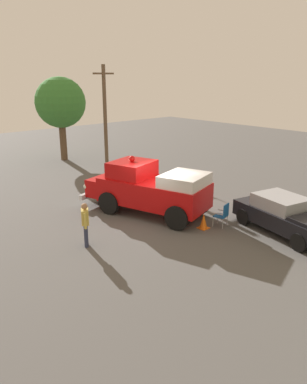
{
  "coord_description": "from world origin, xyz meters",
  "views": [
    {
      "loc": [
        -10.39,
        -11.22,
        6.07
      ],
      "look_at": [
        0.18,
        0.57,
        1.06
      ],
      "focal_mm": 34.61,
      "sensor_mm": 36.0,
      "label": 1
    }
  ],
  "objects_px": {
    "spectator_standing": "(85,222)",
    "traffic_cone": "(204,221)",
    "utility_pole": "(105,113)",
    "classic_hot_rod": "(286,215)",
    "vintage_fire_truck": "(149,188)",
    "lawn_chair_spare": "(196,180)",
    "lawn_chair_by_car": "(223,213)",
    "oak_tree_left": "(60,103)"
  },
  "relations": [
    {
      "from": "spectator_standing",
      "to": "traffic_cone",
      "type": "bearing_deg",
      "value": -22.04
    },
    {
      "from": "spectator_standing",
      "to": "utility_pole",
      "type": "bearing_deg",
      "value": 51.91
    },
    {
      "from": "utility_pole",
      "to": "classic_hot_rod",
      "type": "bearing_deg",
      "value": -97.42
    },
    {
      "from": "vintage_fire_truck",
      "to": "lawn_chair_spare",
      "type": "bearing_deg",
      "value": 12.07
    },
    {
      "from": "vintage_fire_truck",
      "to": "classic_hot_rod",
      "type": "relative_size",
      "value": 1.36
    },
    {
      "from": "utility_pole",
      "to": "lawn_chair_spare",
      "type": "bearing_deg",
      "value": -92.61
    },
    {
      "from": "utility_pole",
      "to": "lawn_chair_by_car",
      "type": "bearing_deg",
      "value": -104.25
    },
    {
      "from": "classic_hot_rod",
      "to": "lawn_chair_spare",
      "type": "xyz_separation_m",
      "value": [
        1.57,
        6.21,
        -0.16
      ]
    },
    {
      "from": "lawn_chair_by_car",
      "to": "oak_tree_left",
      "type": "height_order",
      "value": "oak_tree_left"
    },
    {
      "from": "vintage_fire_truck",
      "to": "classic_hot_rod",
      "type": "height_order",
      "value": "vintage_fire_truck"
    },
    {
      "from": "classic_hot_rod",
      "to": "vintage_fire_truck",
      "type": "bearing_deg",
      "value": 116.13
    },
    {
      "from": "spectator_standing",
      "to": "oak_tree_left",
      "type": "distance_m",
      "value": 15.67
    },
    {
      "from": "vintage_fire_truck",
      "to": "lawn_chair_spare",
      "type": "distance_m",
      "value": 4.32
    },
    {
      "from": "oak_tree_left",
      "to": "traffic_cone",
      "type": "bearing_deg",
      "value": -98.04
    },
    {
      "from": "spectator_standing",
      "to": "oak_tree_left",
      "type": "xyz_separation_m",
      "value": [
        6.71,
        13.8,
        3.2
      ]
    },
    {
      "from": "oak_tree_left",
      "to": "classic_hot_rod",
      "type": "bearing_deg",
      "value": -90.33
    },
    {
      "from": "lawn_chair_spare",
      "to": "utility_pole",
      "type": "bearing_deg",
      "value": 87.39
    },
    {
      "from": "classic_hot_rod",
      "to": "traffic_cone",
      "type": "height_order",
      "value": "classic_hot_rod"
    },
    {
      "from": "classic_hot_rod",
      "to": "oak_tree_left",
      "type": "bearing_deg",
      "value": 89.67
    },
    {
      "from": "lawn_chair_spare",
      "to": "utility_pole",
      "type": "distance_m",
      "value": 9.52
    },
    {
      "from": "classic_hot_rod",
      "to": "lawn_chair_spare",
      "type": "distance_m",
      "value": 6.41
    },
    {
      "from": "traffic_cone",
      "to": "utility_pole",
      "type": "bearing_deg",
      "value": 72.26
    },
    {
      "from": "spectator_standing",
      "to": "traffic_cone",
      "type": "relative_size",
      "value": 2.64
    },
    {
      "from": "vintage_fire_truck",
      "to": "lawn_chair_by_car",
      "type": "relative_size",
      "value": 6.2
    },
    {
      "from": "traffic_cone",
      "to": "lawn_chair_by_car",
      "type": "bearing_deg",
      "value": -29.52
    },
    {
      "from": "vintage_fire_truck",
      "to": "lawn_chair_spare",
      "type": "relative_size",
      "value": 6.2
    },
    {
      "from": "lawn_chair_by_car",
      "to": "lawn_chair_spare",
      "type": "relative_size",
      "value": 1.0
    },
    {
      "from": "utility_pole",
      "to": "traffic_cone",
      "type": "bearing_deg",
      "value": -107.74
    },
    {
      "from": "lawn_chair_by_car",
      "to": "lawn_chair_spare",
      "type": "height_order",
      "value": "same"
    },
    {
      "from": "lawn_chair_spare",
      "to": "vintage_fire_truck",
      "type": "bearing_deg",
      "value": -167.93
    },
    {
      "from": "classic_hot_rod",
      "to": "spectator_standing",
      "type": "distance_m",
      "value": 7.88
    },
    {
      "from": "lawn_chair_spare",
      "to": "utility_pole",
      "type": "height_order",
      "value": "utility_pole"
    },
    {
      "from": "utility_pole",
      "to": "traffic_cone",
      "type": "height_order",
      "value": "utility_pole"
    },
    {
      "from": "lawn_chair_spare",
      "to": "traffic_cone",
      "type": "relative_size",
      "value": 1.61
    },
    {
      "from": "vintage_fire_truck",
      "to": "traffic_cone",
      "type": "distance_m",
      "value": 3.02
    },
    {
      "from": "lawn_chair_by_car",
      "to": "utility_pole",
      "type": "relative_size",
      "value": 0.15
    },
    {
      "from": "lawn_chair_spare",
      "to": "spectator_standing",
      "type": "height_order",
      "value": "spectator_standing"
    },
    {
      "from": "classic_hot_rod",
      "to": "utility_pole",
      "type": "bearing_deg",
      "value": 82.58
    },
    {
      "from": "classic_hot_rod",
      "to": "lawn_chair_by_car",
      "type": "bearing_deg",
      "value": 123.48
    },
    {
      "from": "oak_tree_left",
      "to": "lawn_chair_spare",
      "type": "bearing_deg",
      "value": -82.95
    },
    {
      "from": "vintage_fire_truck",
      "to": "lawn_chair_by_car",
      "type": "bearing_deg",
      "value": -69.08
    },
    {
      "from": "oak_tree_left",
      "to": "traffic_cone",
      "type": "relative_size",
      "value": 9.47
    }
  ]
}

